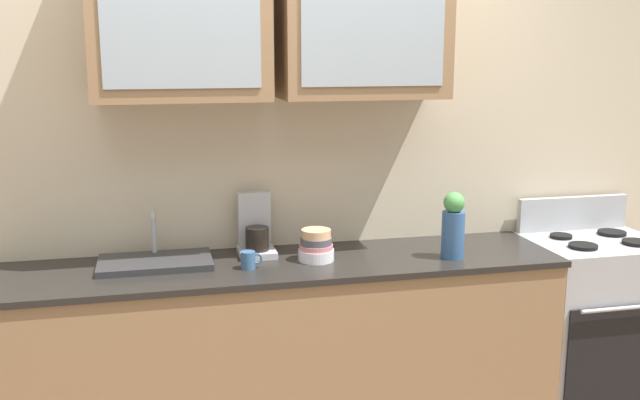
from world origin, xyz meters
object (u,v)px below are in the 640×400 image
cup_near_sink (249,260)px  coffee_maker (255,231)px  vase (453,226)px  bowl_stack (316,246)px  sink_faucet (155,261)px  stove_range (591,322)px

cup_near_sink → coffee_maker: size_ratio=0.33×
cup_near_sink → coffee_maker: coffee_maker is taller
vase → bowl_stack: bearing=170.8°
sink_faucet → stove_range: bearing=-2.1°
sink_faucet → bowl_stack: (0.72, -0.08, 0.05)m
stove_range → bowl_stack: (-1.47, -0.01, 0.50)m
sink_faucet → bowl_stack: sink_faucet is taller
vase → coffee_maker: (-0.88, 0.28, -0.04)m
stove_range → bowl_stack: bearing=-179.8°
stove_range → vase: 1.03m
bowl_stack → coffee_maker: coffee_maker is taller
bowl_stack → cup_near_sink: bearing=-169.7°
vase → sink_faucet: bearing=172.1°
sink_faucet → cup_near_sink: size_ratio=5.18×
stove_range → vase: size_ratio=3.43×
stove_range → cup_near_sink: stove_range is taller
sink_faucet → bowl_stack: size_ratio=3.04×
vase → coffee_maker: bearing=162.4°
bowl_stack → vase: size_ratio=0.53×
stove_range → coffee_maker: (-1.72, 0.17, 0.54)m
stove_range → vase: bearing=-172.7°
bowl_stack → stove_range: bearing=0.2°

